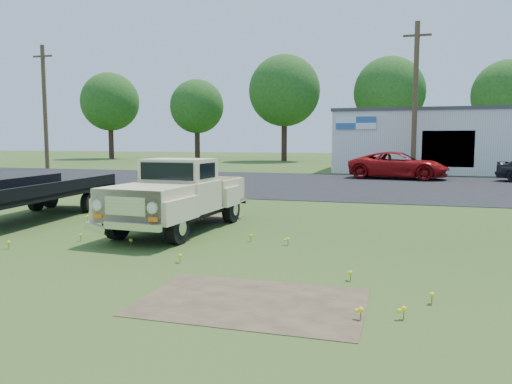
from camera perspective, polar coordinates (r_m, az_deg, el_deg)
ground at (r=10.08m, az=-3.72°, el=-6.48°), size 140.00×140.00×0.00m
asphalt_lot at (r=24.57m, az=8.38°, el=0.89°), size 90.00×14.00×0.02m
dirt_patch_a at (r=6.87m, az=-0.48°, el=-12.49°), size 3.00×2.00×0.01m
dirt_patch_b at (r=14.00m, az=-6.50°, el=-2.96°), size 2.20×1.60×0.01m
commercial_building at (r=36.32m, az=20.59°, el=5.54°), size 14.20×8.20×4.15m
utility_pole_west at (r=40.33m, az=-22.99°, el=9.02°), size 1.60×0.30×9.00m
utility_pole_mid at (r=31.33m, az=17.73°, el=10.20°), size 1.60×0.30×9.00m
treeline_a at (r=58.53m, az=-16.35°, el=9.85°), size 6.40×6.40×9.52m
treeline_b at (r=54.71m, az=-6.77°, el=9.67°), size 5.76×5.76×8.57m
treeline_c at (r=50.27m, az=3.27°, el=11.47°), size 7.04×7.04×10.47m
treeline_d at (r=49.95m, az=14.99°, el=10.95°), size 6.72×6.72×10.00m
treeline_e at (r=49.14m, az=26.84°, el=9.85°), size 6.08×6.08×9.04m
vintage_pickup_truck at (r=12.07m, az=-8.77°, el=-0.29°), size 2.14×4.87×1.73m
flatbed_trailer at (r=15.08m, az=-24.00°, el=0.38°), size 2.58×6.24×1.66m
red_pickup at (r=28.60m, az=15.96°, el=2.92°), size 5.61×3.21×1.47m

